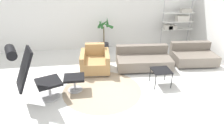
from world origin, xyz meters
The scene contains 11 objects.
ground_plane centered at (0.00, 0.00, 0.00)m, with size 12.00×12.00×0.00m, color white.
wall_back centered at (0.00, 2.86, 1.40)m, with size 12.00×0.09×2.80m.
round_rug centered at (-0.22, -0.11, 0.00)m, with size 1.91×1.91×0.01m.
lounge_chair centered at (-1.73, -0.37, 0.76)m, with size 1.08×0.83×1.33m.
ottoman centered at (-0.87, -0.02, 0.28)m, with size 0.48×0.41×0.37m.
armchair_red centered at (-0.31, 0.97, 0.27)m, with size 0.86×0.93×0.72m.
couch_low centered at (1.12, 0.99, 0.22)m, with size 1.63×0.98×0.60m.
couch_second centered at (2.74, 1.07, 0.22)m, with size 1.32×0.96×0.60m.
side_table centered at (1.27, -0.06, 0.38)m, with size 0.45×0.45×0.42m.
potted_plant centered at (0.10, 2.42, 0.47)m, with size 0.56×0.57×1.28m.
shelf_unit centered at (2.80, 2.51, 1.02)m, with size 1.11×0.28×1.69m.
Camera 1 is at (-0.56, -4.25, 2.65)m, focal length 32.00 mm.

